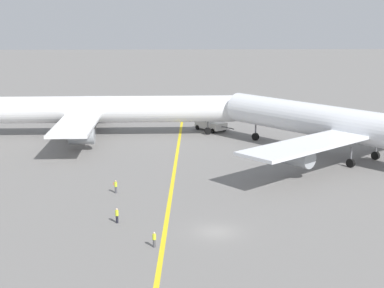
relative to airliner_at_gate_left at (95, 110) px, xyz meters
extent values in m
plane|color=slate|center=(18.67, -48.72, -4.77)|extent=(600.00, 600.00, 0.00)
cube|color=yellow|center=(13.78, -38.72, -4.76)|extent=(5.78, 119.91, 0.01)
cylinder|color=white|center=(0.61, 0.01, 0.09)|extent=(50.20, 5.43, 4.85)
cone|color=white|center=(26.89, 0.31, 0.09)|extent=(2.85, 4.50, 4.46)
cube|color=white|center=(-1.89, -0.02, -0.63)|extent=(6.88, 41.94, 0.44)
cylinder|color=#999EA3|center=(-0.76, -11.73, -2.43)|extent=(4.23, 2.65, 2.60)
cylinder|color=#999EA3|center=(-1.03, 11.71, -2.43)|extent=(4.23, 2.65, 2.60)
cylinder|color=slate|center=(-2.93, 3.37, -3.10)|extent=(0.28, 0.28, 2.03)
cylinder|color=black|center=(-2.93, 3.37, -4.12)|extent=(1.31, 0.56, 1.30)
cylinder|color=slate|center=(-2.85, -3.43, -3.10)|extent=(0.28, 0.28, 2.03)
cylinder|color=black|center=(-2.85, -3.43, -4.12)|extent=(1.31, 0.56, 1.30)
cylinder|color=slate|center=(20.67, 0.24, -3.10)|extent=(0.28, 0.28, 2.03)
cylinder|color=black|center=(20.67, 0.24, -4.12)|extent=(1.31, 0.56, 1.30)
cylinder|color=white|center=(40.70, -19.12, 0.67)|extent=(33.57, 38.50, 5.11)
cone|color=white|center=(25.09, -0.60, 0.67)|extent=(5.40, 5.17, 4.70)
cube|color=white|center=(42.18, -20.88, -0.10)|extent=(40.53, 35.56, 0.44)
cylinder|color=#999EA3|center=(31.34, -28.71, -1.90)|extent=(4.69, 4.89, 2.60)
cylinder|color=slate|center=(40.22, -23.84, -2.87)|extent=(0.28, 0.28, 2.49)
cylinder|color=black|center=(40.22, -23.84, -4.12)|extent=(1.26, 1.35, 1.30)
cylinder|color=slate|center=(45.42, -19.46, -2.87)|extent=(0.28, 0.28, 2.49)
cylinder|color=black|center=(45.42, -19.46, -4.12)|extent=(1.26, 1.35, 1.30)
cylinder|color=slate|center=(28.83, -5.04, -2.87)|extent=(0.28, 0.28, 2.49)
cylinder|color=black|center=(28.83, -5.04, -4.12)|extent=(1.26, 1.35, 1.30)
cube|color=white|center=(21.47, 3.93, -3.66)|extent=(6.13, 6.67, 1.30)
cube|color=#333D47|center=(20.63, 5.00, -2.56)|extent=(3.22, 3.20, 0.90)
cylinder|color=#4C4C51|center=(24.37, 0.25, -3.53)|extent=(2.14, 2.64, 0.20)
sphere|color=orange|center=(20.63, 5.00, -1.93)|extent=(0.24, 0.24, 0.24)
cylinder|color=black|center=(18.94, 4.77, -4.32)|extent=(0.79, 0.89, 0.90)
cylinder|color=black|center=(21.25, 6.58, -4.32)|extent=(0.79, 0.89, 0.90)
cylinder|color=black|center=(21.69, 1.27, -4.32)|extent=(0.79, 0.89, 0.90)
cylinder|color=black|center=(24.00, 3.09, -4.32)|extent=(0.79, 0.89, 0.90)
cylinder|color=#4C4C51|center=(12.38, -52.56, -4.37)|extent=(0.28, 0.28, 0.79)
cylinder|color=#D1E02D|center=(12.38, -52.56, -3.69)|extent=(0.36, 0.36, 0.56)
sphere|color=beige|center=(12.38, -52.56, -3.31)|extent=(0.21, 0.21, 0.21)
cylinder|color=#4C4C51|center=(7.01, -35.15, -4.34)|extent=(0.28, 0.28, 0.84)
cylinder|color=#D1E02D|center=(7.01, -35.15, -3.62)|extent=(0.36, 0.36, 0.60)
sphere|color=tan|center=(7.01, -35.15, -3.21)|extent=(0.23, 0.23, 0.23)
cylinder|color=#F24C19|center=(6.73, -35.26, -3.50)|extent=(0.05, 0.05, 0.40)
cylinder|color=black|center=(8.16, -45.81, -4.35)|extent=(0.28, 0.28, 0.84)
cylinder|color=#D1E02D|center=(8.16, -45.81, -3.63)|extent=(0.36, 0.36, 0.60)
sphere|color=beige|center=(8.16, -45.81, -3.22)|extent=(0.23, 0.23, 0.23)
camera|label=1|loc=(14.36, -105.27, 17.50)|focal=54.33mm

